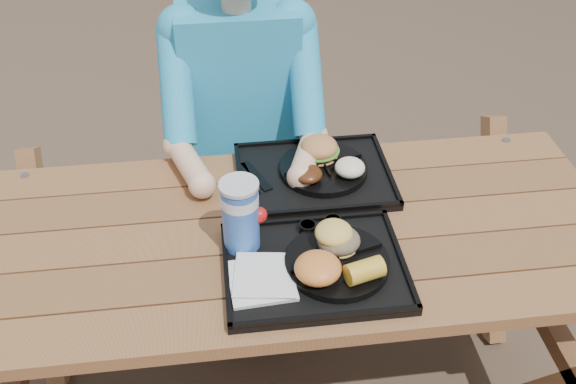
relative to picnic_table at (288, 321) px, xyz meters
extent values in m
cube|color=black|center=(0.05, -0.16, 0.39)|extent=(0.45, 0.35, 0.02)
cube|color=black|center=(0.10, 0.21, 0.39)|extent=(0.45, 0.35, 0.02)
cylinder|color=black|center=(0.10, -0.17, 0.41)|extent=(0.26, 0.26, 0.02)
cylinder|color=black|center=(0.13, 0.22, 0.41)|extent=(0.26, 0.26, 0.02)
cube|color=silver|center=(-0.09, -0.20, 0.40)|extent=(0.17, 0.17, 0.02)
cylinder|color=#174CAF|center=(-0.13, -0.06, 0.49)|extent=(0.09, 0.09, 0.19)
cylinder|color=black|center=(0.05, -0.04, 0.41)|extent=(0.04, 0.04, 0.03)
cylinder|color=gold|center=(0.12, -0.03, 0.41)|extent=(0.05, 0.05, 0.03)
ellipsoid|color=orange|center=(0.04, -0.22, 0.44)|extent=(0.11, 0.11, 0.06)
cube|color=black|center=(-0.07, 0.22, 0.40)|extent=(0.08, 0.15, 0.01)
ellipsoid|color=#4E240F|center=(0.08, 0.16, 0.43)|extent=(0.08, 0.08, 0.04)
ellipsoid|color=white|center=(0.20, 0.17, 0.44)|extent=(0.09, 0.09, 0.05)
camera|label=1|loc=(-0.16, -1.28, 1.53)|focal=40.00mm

